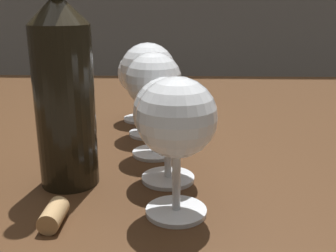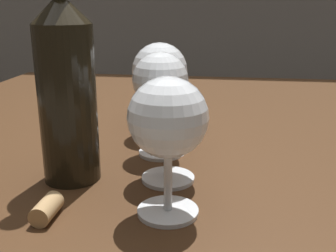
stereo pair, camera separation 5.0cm
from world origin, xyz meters
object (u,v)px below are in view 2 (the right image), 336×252
at_px(wine_glass_white, 168,121).
at_px(wine_glass_cabernet, 160,72).
at_px(wine_bottle, 66,84).
at_px(cork, 47,209).
at_px(wine_glass_amber, 168,114).
at_px(wine_glass_pinot, 160,83).
at_px(wine_glass_rose, 155,74).

distance_m(wine_glass_white, wine_glass_cabernet, 0.27).
distance_m(wine_glass_cabernet, wine_bottle, 0.21).
relative_size(wine_glass_white, wine_glass_cabernet, 0.96).
relative_size(wine_glass_cabernet, cork, 3.72).
bearing_deg(wine_glass_cabernet, wine_glass_amber, -78.06).
relative_size(wine_glass_amber, cork, 3.18).
distance_m(wine_glass_white, wine_glass_amber, 0.09).
bearing_deg(wine_glass_white, cork, -167.42).
bearing_deg(cork, wine_bottle, 95.40).
bearing_deg(wine_glass_pinot, wine_glass_white, -78.73).
bearing_deg(cork, wine_glass_cabernet, 75.80).
height_order(wine_glass_white, wine_glass_pinot, wine_glass_pinot).
bearing_deg(wine_bottle, cork, -84.60).
relative_size(wine_glass_amber, wine_bottle, 0.42).
xyz_separation_m(wine_glass_rose, wine_bottle, (-0.06, -0.28, 0.04)).
height_order(wine_glass_pinot, cork, wine_glass_pinot).
bearing_deg(wine_glass_amber, wine_bottle, -175.30).
xyz_separation_m(wine_glass_amber, wine_glass_pinot, (-0.02, 0.09, 0.02)).
bearing_deg(wine_glass_cabernet, wine_glass_pinot, -80.61).
height_order(wine_glass_white, cork, wine_glass_white).
bearing_deg(wine_glass_white, wine_glass_pinot, 101.27).
relative_size(wine_glass_pinot, cork, 3.63).
bearing_deg(wine_bottle, wine_glass_pinot, 44.94).
height_order(wine_glass_rose, wine_bottle, wine_bottle).
relative_size(wine_bottle, cork, 7.65).
distance_m(wine_glass_cabernet, cork, 0.32).
bearing_deg(wine_glass_cabernet, cork, -104.20).
bearing_deg(wine_glass_white, wine_glass_rose, 101.51).
distance_m(wine_glass_amber, wine_bottle, 0.13).
bearing_deg(wine_glass_pinot, wine_glass_amber, -75.46).
height_order(wine_glass_amber, cork, wine_glass_amber).
xyz_separation_m(wine_glass_amber, wine_glass_rose, (-0.06, 0.27, 0.00)).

